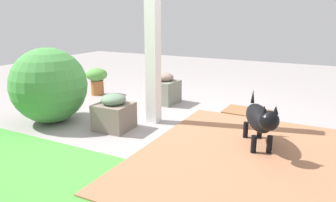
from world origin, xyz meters
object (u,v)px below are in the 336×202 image
stone_planter_mid (114,113)px  doormat (248,112)px  stone_planter_nearest (164,89)px  round_shrub (49,85)px  dog (260,119)px  porch_pillar (153,33)px  terracotta_pot_broad (97,78)px

stone_planter_mid → doormat: bearing=-132.6°
stone_planter_nearest → round_shrub: bearing=59.6°
stone_planter_nearest → round_shrub: size_ratio=0.50×
round_shrub → dog: size_ratio=1.22×
porch_pillar → dog: 1.55m
doormat → stone_planter_nearest: bearing=3.1°
stone_planter_mid → dog: size_ratio=0.56×
porch_pillar → round_shrub: porch_pillar is taller
porch_pillar → doormat: size_ratio=3.47×
dog → doormat: (0.37, -1.13, -0.29)m
dog → porch_pillar: bearing=-10.2°
porch_pillar → stone_planter_nearest: size_ratio=4.72×
terracotta_pot_broad → dog: dog is taller
stone_planter_nearest → stone_planter_mid: stone_planter_nearest is taller
stone_planter_mid → doormat: stone_planter_mid is taller
round_shrub → terracotta_pot_broad: 1.40m
dog → doormat: bearing=-71.9°
porch_pillar → dog: size_ratio=2.89×
stone_planter_nearest → porch_pillar: bearing=110.1°
stone_planter_mid → terracotta_pot_broad: 1.73m
doormat → porch_pillar: bearing=42.9°
porch_pillar → terracotta_pot_broad: size_ratio=4.90×
porch_pillar → stone_planter_mid: size_ratio=5.18×
round_shrub → doormat: round_shrub is taller
terracotta_pot_broad → doormat: (-2.47, -0.13, -0.26)m
stone_planter_nearest → dog: dog is taller
stone_planter_mid → doormat: 1.82m
porch_pillar → dog: bearing=169.8°
terracotta_pot_broad → stone_planter_mid: bearing=136.0°
porch_pillar → stone_planter_mid: bearing=58.7°
porch_pillar → doormat: porch_pillar is taller
porch_pillar → doormat: bearing=-137.1°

